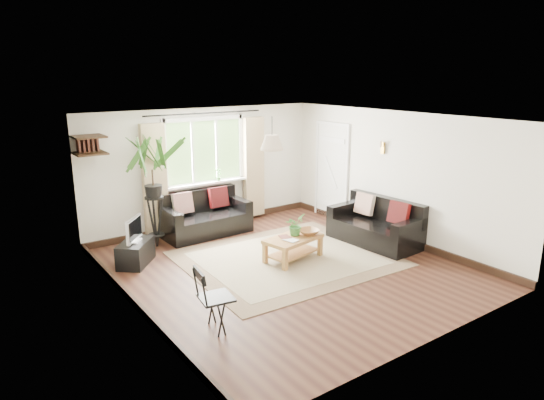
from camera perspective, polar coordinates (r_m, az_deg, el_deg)
floor at (r=7.92m, az=1.69°, el=-7.98°), size 5.50×5.50×0.00m
ceiling at (r=7.33m, az=1.83°, el=9.59°), size 5.50×5.50×0.00m
wall_back at (r=9.82m, az=-7.96°, el=3.71°), size 5.00×0.02×2.40m
wall_front at (r=5.68m, az=18.75°, el=-5.17°), size 5.00×0.02×2.40m
wall_left at (r=6.40m, az=-16.44°, el=-2.75°), size 0.02×5.50×2.40m
wall_right at (r=9.22m, az=14.28°, el=2.68°), size 0.02×5.50×2.40m
rug at (r=8.27m, az=1.70°, el=-6.88°), size 3.44×2.98×0.02m
window at (r=9.72m, az=-7.93°, el=5.70°), size 2.50×0.16×2.16m
door at (r=10.40m, az=7.00°, el=3.24°), size 0.06×0.96×2.06m
corner_shelf at (r=8.68m, az=-20.70°, el=6.07°), size 0.50×0.50×0.34m
pendant_lamp at (r=7.69m, az=0.00°, el=7.22°), size 0.36×0.36×0.54m
wall_sconce at (r=9.27m, az=12.80°, el=6.22°), size 0.12×0.12×0.28m
sofa_back at (r=9.48m, az=-7.83°, el=-1.70°), size 1.69×0.87×0.79m
sofa_right at (r=9.07m, az=11.99°, el=-2.66°), size 1.72×0.94×0.78m
coffee_table at (r=8.17m, az=2.51°, el=-5.71°), size 1.08×0.72×0.41m
table_plant at (r=8.14m, az=2.72°, el=-2.94°), size 0.42×0.40×0.36m
bowl at (r=8.24m, az=4.33°, el=-3.74°), size 0.38×0.38×0.09m
book_a at (r=7.86m, az=1.80°, el=-4.89°), size 0.22×0.26×0.02m
book_b at (r=8.02m, az=1.00°, el=-4.46°), size 0.21×0.25×0.02m
tv_stand at (r=8.31m, az=-15.74°, el=-5.98°), size 0.79×0.82×0.39m
tv at (r=8.18m, az=-15.94°, el=-3.30°), size 0.51×0.54×0.43m
palm_stand at (r=8.81m, az=-13.74°, el=0.85°), size 0.94×0.94×2.01m
folding_chair at (r=6.02m, az=-6.61°, el=-11.48°), size 0.49×0.49×0.82m
sill_plant at (r=9.85m, az=-6.32°, el=3.00°), size 0.14×0.10×0.27m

